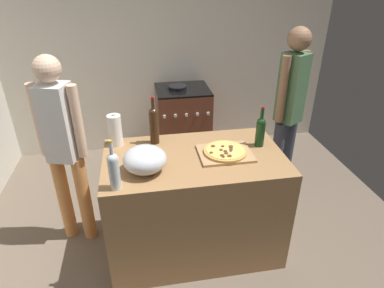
{
  "coord_description": "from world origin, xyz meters",
  "views": [
    {
      "loc": [
        -0.3,
        -1.46,
        2.15
      ],
      "look_at": [
        0.09,
        0.74,
        0.94
      ],
      "focal_mm": 30.82,
      "sensor_mm": 36.0,
      "label": 1
    }
  ],
  "objects_px": {
    "wine_bottle_dark": "(114,169)",
    "person_in_red": "(289,108)",
    "pizza": "(225,151)",
    "wine_bottle_amber": "(154,124)",
    "wine_bottle_green": "(260,130)",
    "person_in_stripes": "(63,144)",
    "paper_towel_roll": "(115,130)",
    "stove": "(183,123)",
    "mixing_bowl": "(145,160)"
  },
  "relations": [
    {
      "from": "stove",
      "to": "person_in_stripes",
      "type": "bearing_deg",
      "value": -132.1
    },
    {
      "from": "wine_bottle_green",
      "to": "stove",
      "type": "bearing_deg",
      "value": 105.37
    },
    {
      "from": "pizza",
      "to": "mixing_bowl",
      "type": "bearing_deg",
      "value": -168.31
    },
    {
      "from": "wine_bottle_green",
      "to": "person_in_red",
      "type": "xyz_separation_m",
      "value": [
        0.47,
        0.5,
        -0.04
      ]
    },
    {
      "from": "mixing_bowl",
      "to": "wine_bottle_green",
      "type": "relative_size",
      "value": 0.91
    },
    {
      "from": "pizza",
      "to": "paper_towel_roll",
      "type": "distance_m",
      "value": 0.88
    },
    {
      "from": "wine_bottle_green",
      "to": "person_in_red",
      "type": "height_order",
      "value": "person_in_red"
    },
    {
      "from": "wine_bottle_green",
      "to": "person_in_red",
      "type": "bearing_deg",
      "value": 46.7
    },
    {
      "from": "wine_bottle_dark",
      "to": "person_in_stripes",
      "type": "bearing_deg",
      "value": 124.84
    },
    {
      "from": "pizza",
      "to": "person_in_stripes",
      "type": "distance_m",
      "value": 1.26
    },
    {
      "from": "wine_bottle_green",
      "to": "person_in_stripes",
      "type": "distance_m",
      "value": 1.55
    },
    {
      "from": "pizza",
      "to": "wine_bottle_amber",
      "type": "xyz_separation_m",
      "value": [
        -0.51,
        0.28,
        0.14
      ]
    },
    {
      "from": "mixing_bowl",
      "to": "person_in_red",
      "type": "distance_m",
      "value": 1.56
    },
    {
      "from": "person_in_stripes",
      "to": "stove",
      "type": "bearing_deg",
      "value": 47.9
    },
    {
      "from": "paper_towel_roll",
      "to": "person_in_red",
      "type": "xyz_separation_m",
      "value": [
        1.59,
        0.29,
        -0.03
      ]
    },
    {
      "from": "wine_bottle_amber",
      "to": "wine_bottle_green",
      "type": "bearing_deg",
      "value": -13.17
    },
    {
      "from": "pizza",
      "to": "wine_bottle_amber",
      "type": "height_order",
      "value": "wine_bottle_amber"
    },
    {
      "from": "wine_bottle_dark",
      "to": "person_in_stripes",
      "type": "xyz_separation_m",
      "value": [
        -0.42,
        0.61,
        -0.1
      ]
    },
    {
      "from": "paper_towel_roll",
      "to": "mixing_bowl",
      "type": "bearing_deg",
      "value": -64.04
    },
    {
      "from": "wine_bottle_amber",
      "to": "person_in_stripes",
      "type": "height_order",
      "value": "person_in_stripes"
    },
    {
      "from": "paper_towel_roll",
      "to": "wine_bottle_green",
      "type": "xyz_separation_m",
      "value": [
        1.12,
        -0.21,
        0.01
      ]
    },
    {
      "from": "wine_bottle_dark",
      "to": "person_in_red",
      "type": "xyz_separation_m",
      "value": [
        1.58,
        0.89,
        -0.05
      ]
    },
    {
      "from": "stove",
      "to": "person_in_stripes",
      "type": "xyz_separation_m",
      "value": [
        -1.13,
        -1.25,
        0.48
      ]
    },
    {
      "from": "wine_bottle_amber",
      "to": "stove",
      "type": "bearing_deg",
      "value": 72.02
    },
    {
      "from": "person_in_red",
      "to": "mixing_bowl",
      "type": "bearing_deg",
      "value": -152.46
    },
    {
      "from": "wine_bottle_dark",
      "to": "person_in_stripes",
      "type": "distance_m",
      "value": 0.75
    },
    {
      "from": "wine_bottle_green",
      "to": "person_in_red",
      "type": "distance_m",
      "value": 0.69
    },
    {
      "from": "wine_bottle_green",
      "to": "person_in_stripes",
      "type": "xyz_separation_m",
      "value": [
        -1.53,
        0.21,
        -0.09
      ]
    },
    {
      "from": "pizza",
      "to": "paper_towel_roll",
      "type": "bearing_deg",
      "value": 159.42
    },
    {
      "from": "pizza",
      "to": "wine_bottle_dark",
      "type": "height_order",
      "value": "wine_bottle_dark"
    },
    {
      "from": "pizza",
      "to": "person_in_red",
      "type": "xyz_separation_m",
      "value": [
        0.77,
        0.59,
        0.06
      ]
    },
    {
      "from": "wine_bottle_amber",
      "to": "wine_bottle_dark",
      "type": "xyz_separation_m",
      "value": [
        -0.29,
        -0.58,
        -0.02
      ]
    },
    {
      "from": "wine_bottle_green",
      "to": "person_in_stripes",
      "type": "relative_size",
      "value": 0.2
    },
    {
      "from": "stove",
      "to": "person_in_stripes",
      "type": "height_order",
      "value": "person_in_stripes"
    },
    {
      "from": "paper_towel_roll",
      "to": "wine_bottle_dark",
      "type": "xyz_separation_m",
      "value": [
        0.01,
        -0.6,
        0.02
      ]
    },
    {
      "from": "mixing_bowl",
      "to": "person_in_stripes",
      "type": "xyz_separation_m",
      "value": [
        -0.62,
        0.43,
        -0.05
      ]
    },
    {
      "from": "stove",
      "to": "person_in_red",
      "type": "xyz_separation_m",
      "value": [
        0.87,
        -0.96,
        0.53
      ]
    },
    {
      "from": "pizza",
      "to": "person_in_red",
      "type": "bearing_deg",
      "value": 37.5
    },
    {
      "from": "wine_bottle_dark",
      "to": "pizza",
      "type": "bearing_deg",
      "value": 20.33
    },
    {
      "from": "pizza",
      "to": "wine_bottle_green",
      "type": "relative_size",
      "value": 0.99
    },
    {
      "from": "person_in_stripes",
      "to": "wine_bottle_green",
      "type": "bearing_deg",
      "value": -7.99
    },
    {
      "from": "mixing_bowl",
      "to": "paper_towel_roll",
      "type": "distance_m",
      "value": 0.48
    },
    {
      "from": "pizza",
      "to": "wine_bottle_amber",
      "type": "relative_size",
      "value": 0.84
    },
    {
      "from": "stove",
      "to": "person_in_red",
      "type": "bearing_deg",
      "value": -47.77
    },
    {
      "from": "paper_towel_roll",
      "to": "stove",
      "type": "relative_size",
      "value": 0.27
    },
    {
      "from": "mixing_bowl",
      "to": "wine_bottle_amber",
      "type": "xyz_separation_m",
      "value": [
        0.09,
        0.41,
        0.07
      ]
    },
    {
      "from": "paper_towel_roll",
      "to": "wine_bottle_dark",
      "type": "bearing_deg",
      "value": -88.81
    },
    {
      "from": "wine_bottle_green",
      "to": "wine_bottle_dark",
      "type": "distance_m",
      "value": 1.17
    },
    {
      "from": "paper_towel_roll",
      "to": "person_in_stripes",
      "type": "bearing_deg",
      "value": 179.64
    },
    {
      "from": "mixing_bowl",
      "to": "paper_towel_roll",
      "type": "relative_size",
      "value": 1.18
    }
  ]
}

